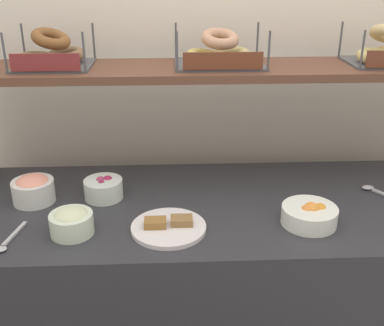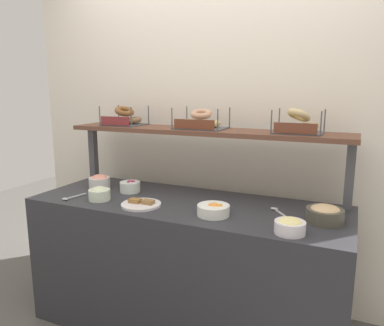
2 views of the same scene
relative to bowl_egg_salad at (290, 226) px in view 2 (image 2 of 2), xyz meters
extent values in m
plane|color=#595651|center=(-0.67, 0.25, -0.89)|extent=(8.00, 8.00, 0.00)
cube|color=#F0E4D0|center=(-0.67, 0.80, 0.31)|extent=(3.15, 0.06, 2.40)
cube|color=#2D2D33|center=(-0.67, 0.25, -0.46)|extent=(1.95, 0.70, 0.85)
cube|color=#4C4C51|center=(-1.59, 0.52, 0.16)|extent=(0.05, 0.05, 0.40)
cube|color=#4C4C51|center=(0.24, 0.52, 0.16)|extent=(0.05, 0.05, 0.40)
cube|color=brown|center=(-0.67, 0.52, 0.38)|extent=(1.91, 0.32, 0.03)
cylinder|color=white|center=(0.00, 0.00, -0.01)|extent=(0.15, 0.15, 0.06)
ellipsoid|color=#F5E48F|center=(0.00, 0.00, 0.02)|extent=(0.12, 0.12, 0.04)
cylinder|color=white|center=(-0.43, 0.09, -0.01)|extent=(0.18, 0.18, 0.06)
sphere|color=orange|center=(-0.44, 0.09, 0.01)|extent=(0.04, 0.04, 0.04)
sphere|color=orange|center=(-0.40, 0.10, 0.01)|extent=(0.04, 0.04, 0.04)
sphere|color=#F2933C|center=(-0.42, 0.09, 0.01)|extent=(0.05, 0.05, 0.05)
sphere|color=orange|center=(-0.43, 0.10, 0.01)|extent=(0.05, 0.05, 0.05)
cylinder|color=white|center=(-1.37, 0.29, 0.00)|extent=(0.15, 0.15, 0.08)
ellipsoid|color=#F99980|center=(-1.37, 0.29, 0.04)|extent=(0.11, 0.11, 0.06)
cylinder|color=silver|center=(-1.19, 0.07, 0.00)|extent=(0.14, 0.14, 0.07)
ellipsoid|color=beige|center=(-1.19, 0.07, 0.02)|extent=(0.11, 0.11, 0.05)
cylinder|color=#4F4A3D|center=(0.14, 0.23, 0.00)|extent=(0.19, 0.19, 0.07)
ellipsoid|color=tan|center=(0.14, 0.23, 0.03)|extent=(0.15, 0.15, 0.05)
cylinder|color=white|center=(-1.12, 0.31, 0.00)|extent=(0.14, 0.14, 0.07)
sphere|color=#A73B60|center=(-1.13, 0.31, 0.02)|extent=(0.04, 0.04, 0.04)
sphere|color=#A92450|center=(-1.11, 0.32, 0.02)|extent=(0.04, 0.04, 0.04)
sphere|color=#8B274B|center=(-1.13, 0.29, 0.02)|extent=(0.03, 0.03, 0.03)
cylinder|color=white|center=(-0.89, 0.07, -0.03)|extent=(0.24, 0.24, 0.01)
cube|color=olive|center=(-0.93, 0.07, -0.01)|extent=(0.07, 0.05, 0.02)
cube|color=olive|center=(-0.85, 0.08, -0.01)|extent=(0.07, 0.05, 0.02)
cube|color=#B7B7BC|center=(-0.09, 0.26, -0.03)|extent=(0.09, 0.12, 0.01)
ellipsoid|color=#B7B7BC|center=(-0.14, 0.33, -0.03)|extent=(0.04, 0.03, 0.01)
cube|color=#B7B7BC|center=(-1.37, 0.06, -0.03)|extent=(0.04, 0.14, 0.01)
ellipsoid|color=#B7B7BC|center=(-1.39, -0.02, -0.03)|extent=(0.04, 0.03, 0.01)
cube|color=#4C4C51|center=(-1.30, 0.53, 0.40)|extent=(0.28, 0.24, 0.01)
cylinder|color=#4C4C51|center=(-1.44, 0.42, 0.46)|extent=(0.01, 0.01, 0.14)
cylinder|color=#4C4C51|center=(-1.17, 0.42, 0.46)|extent=(0.01, 0.01, 0.14)
cylinder|color=#4C4C51|center=(-1.44, 0.65, 0.46)|extent=(0.01, 0.01, 0.14)
cylinder|color=#4C4C51|center=(-1.17, 0.65, 0.46)|extent=(0.01, 0.01, 0.14)
cube|color=maroon|center=(-1.30, 0.41, 0.43)|extent=(0.24, 0.01, 0.06)
torus|color=brown|center=(-1.35, 0.50, 0.43)|extent=(0.15, 0.15, 0.05)
torus|color=brown|center=(-1.26, 0.57, 0.43)|extent=(0.20, 0.20, 0.05)
torus|color=brown|center=(-1.30, 0.53, 0.49)|extent=(0.19, 0.19, 0.08)
cube|color=#4C4C51|center=(-0.69, 0.53, 0.40)|extent=(0.33, 0.24, 0.01)
cylinder|color=#4C4C51|center=(-0.85, 0.41, 0.46)|extent=(0.01, 0.01, 0.14)
cylinder|color=#4C4C51|center=(-0.53, 0.41, 0.46)|extent=(0.01, 0.01, 0.14)
cylinder|color=#4C4C51|center=(-0.85, 0.64, 0.46)|extent=(0.01, 0.01, 0.14)
cylinder|color=#4C4C51|center=(-0.53, 0.64, 0.46)|extent=(0.01, 0.01, 0.14)
cube|color=brown|center=(-0.69, 0.41, 0.43)|extent=(0.28, 0.01, 0.06)
torus|color=tan|center=(-0.75, 0.50, 0.43)|extent=(0.17, 0.16, 0.06)
torus|color=tan|center=(-0.64, 0.56, 0.42)|extent=(0.20, 0.20, 0.05)
torus|color=tan|center=(-0.69, 0.53, 0.49)|extent=(0.17, 0.18, 0.07)
cube|color=#4C4C51|center=(-0.06, 0.53, 0.40)|extent=(0.29, 0.24, 0.01)
cylinder|color=#4C4C51|center=(-0.20, 0.42, 0.46)|extent=(0.01, 0.01, 0.14)
cylinder|color=#4C4C51|center=(0.07, 0.42, 0.46)|extent=(0.01, 0.01, 0.14)
cylinder|color=#4C4C51|center=(-0.20, 0.65, 0.46)|extent=(0.01, 0.01, 0.14)
cylinder|color=#4C4C51|center=(0.07, 0.65, 0.46)|extent=(0.01, 0.01, 0.14)
cube|color=brown|center=(-0.06, 0.41, 0.43)|extent=(0.24, 0.01, 0.06)
torus|color=tan|center=(-0.11, 0.50, 0.42)|extent=(0.17, 0.17, 0.05)
torus|color=tan|center=(-0.02, 0.57, 0.43)|extent=(0.20, 0.20, 0.06)
torus|color=tan|center=(-0.06, 0.53, 0.50)|extent=(0.20, 0.20, 0.10)
camera|label=1|loc=(-0.88, -1.24, 0.76)|focal=44.64mm
camera|label=2|loc=(0.26, -1.73, 0.65)|focal=34.37mm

